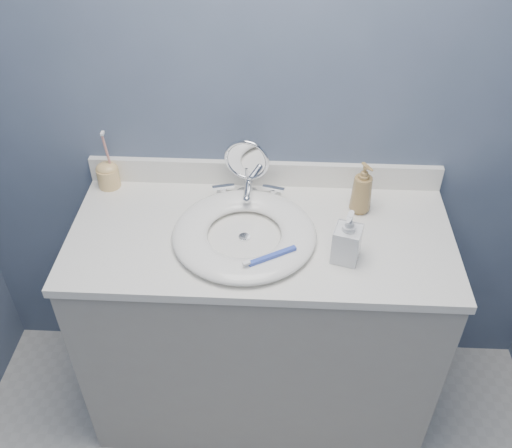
# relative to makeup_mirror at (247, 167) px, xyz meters

# --- Properties ---
(back_wall) EXTENTS (2.20, 0.02, 2.40)m
(back_wall) POSITION_rel_makeup_mirror_xyz_m (0.06, 0.09, 0.20)
(back_wall) COLOR #4A576F
(back_wall) RESTS_ON ground
(vanity_cabinet) EXTENTS (1.20, 0.55, 0.85)m
(vanity_cabinet) POSITION_rel_makeup_mirror_xyz_m (0.06, -0.19, -0.58)
(vanity_cabinet) COLOR #A4A096
(vanity_cabinet) RESTS_ON ground
(countertop) EXTENTS (1.22, 0.57, 0.03)m
(countertop) POSITION_rel_makeup_mirror_xyz_m (0.06, -0.19, -0.14)
(countertop) COLOR white
(countertop) RESTS_ON vanity_cabinet
(backsplash) EXTENTS (1.22, 0.02, 0.09)m
(backsplash) POSITION_rel_makeup_mirror_xyz_m (0.06, 0.07, -0.08)
(backsplash) COLOR white
(backsplash) RESTS_ON countertop
(basin) EXTENTS (0.45, 0.45, 0.04)m
(basin) POSITION_rel_makeup_mirror_xyz_m (0.01, -0.22, -0.10)
(basin) COLOR white
(basin) RESTS_ON countertop
(drain) EXTENTS (0.04, 0.04, 0.01)m
(drain) POSITION_rel_makeup_mirror_xyz_m (0.01, -0.22, -0.12)
(drain) COLOR silver
(drain) RESTS_ON countertop
(faucet) EXTENTS (0.25, 0.13, 0.07)m
(faucet) POSITION_rel_makeup_mirror_xyz_m (0.01, -0.02, -0.09)
(faucet) COLOR silver
(faucet) RESTS_ON countertop
(makeup_mirror) EXTENTS (0.15, 0.09, 0.22)m
(makeup_mirror) POSITION_rel_makeup_mirror_xyz_m (0.00, 0.00, 0.00)
(makeup_mirror) COLOR silver
(makeup_mirror) RESTS_ON countertop
(soap_bottle_amber) EXTENTS (0.10, 0.10, 0.18)m
(soap_bottle_amber) POSITION_rel_makeup_mirror_xyz_m (0.38, -0.06, -0.03)
(soap_bottle_amber) COLOR olive
(soap_bottle_amber) RESTS_ON countertop
(soap_bottle_clear) EXTENTS (0.10, 0.10, 0.17)m
(soap_bottle_clear) POSITION_rel_makeup_mirror_xyz_m (0.31, -0.29, -0.04)
(soap_bottle_clear) COLOR silver
(soap_bottle_clear) RESTS_ON countertop
(toothbrush_holder) EXTENTS (0.08, 0.08, 0.22)m
(toothbrush_holder) POSITION_rel_makeup_mirror_xyz_m (-0.48, 0.04, -0.07)
(toothbrush_holder) COLOR #E5BA72
(toothbrush_holder) RESTS_ON countertop
(toothbrush_lying) EXTENTS (0.16, 0.10, 0.02)m
(toothbrush_lying) POSITION_rel_makeup_mirror_xyz_m (0.09, -0.35, -0.08)
(toothbrush_lying) COLOR blue
(toothbrush_lying) RESTS_ON basin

